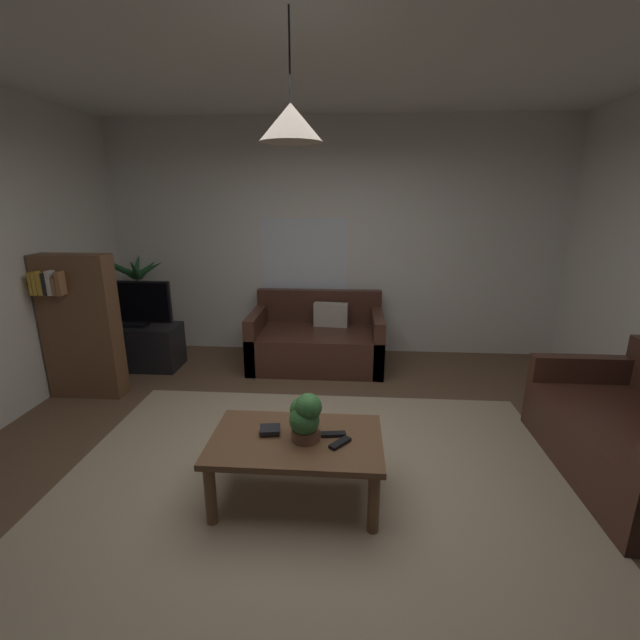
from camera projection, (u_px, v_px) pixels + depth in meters
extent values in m
cube|color=brown|center=(317.00, 472.00, 3.11)|extent=(5.47, 5.17, 0.02)
cube|color=tan|center=(315.00, 488.00, 2.92)|extent=(3.55, 2.84, 0.01)
cube|color=silver|center=(334.00, 240.00, 5.23)|extent=(5.59, 0.06, 2.80)
cube|color=white|center=(316.00, 24.00, 2.34)|extent=(5.47, 5.17, 0.02)
cube|color=white|center=(304.00, 258.00, 5.29)|extent=(1.06, 0.01, 0.97)
cube|color=#47281E|center=(317.00, 348.00, 5.02)|extent=(1.51, 0.89, 0.42)
cube|color=#47281E|center=(319.00, 306.00, 5.28)|extent=(1.51, 0.12, 0.40)
cube|color=#47281E|center=(258.00, 338.00, 5.04)|extent=(0.12, 0.89, 0.64)
cube|color=#47281E|center=(377.00, 340.00, 4.94)|extent=(0.12, 0.89, 0.64)
cube|color=#B7AD9E|center=(331.00, 315.00, 5.11)|extent=(0.41, 0.16, 0.28)
cube|color=#47281E|center=(631.00, 450.00, 3.00)|extent=(0.89, 1.51, 0.42)
cube|color=#47281E|center=(582.00, 392.00, 3.63)|extent=(0.89, 0.12, 0.64)
cube|color=brown|center=(296.00, 441.00, 2.73)|extent=(1.09, 0.67, 0.04)
cylinder|color=brown|center=(210.00, 495.00, 2.57)|extent=(0.07, 0.07, 0.40)
cylinder|color=brown|center=(374.00, 503.00, 2.50)|extent=(0.07, 0.07, 0.40)
cylinder|color=brown|center=(235.00, 444.00, 3.09)|extent=(0.07, 0.07, 0.40)
cylinder|color=brown|center=(370.00, 450.00, 3.02)|extent=(0.07, 0.07, 0.40)
cube|color=beige|center=(269.00, 431.00, 2.79)|extent=(0.13, 0.10, 0.02)
cube|color=black|center=(270.00, 429.00, 2.77)|extent=(0.14, 0.13, 0.02)
cube|color=black|center=(333.00, 434.00, 2.75)|extent=(0.17, 0.07, 0.02)
cube|color=black|center=(340.00, 443.00, 2.65)|extent=(0.14, 0.15, 0.02)
cylinder|color=brown|center=(306.00, 434.00, 2.70)|extent=(0.18, 0.18, 0.08)
sphere|color=#3D7F3D|center=(304.00, 420.00, 2.66)|extent=(0.19, 0.19, 0.19)
sphere|color=#3D7F3D|center=(303.00, 410.00, 2.69)|extent=(0.17, 0.17, 0.17)
sphere|color=#3D7F3D|center=(308.00, 407.00, 2.62)|extent=(0.17, 0.17, 0.17)
cube|color=black|center=(140.00, 346.00, 4.95)|extent=(0.90, 0.44, 0.50)
cube|color=black|center=(134.00, 302.00, 4.79)|extent=(0.83, 0.05, 0.47)
cube|color=black|center=(133.00, 302.00, 4.76)|extent=(0.79, 0.00, 0.43)
cube|color=black|center=(137.00, 324.00, 4.86)|extent=(0.24, 0.16, 0.04)
cylinder|color=#B77051|center=(145.00, 342.00, 5.43)|extent=(0.32, 0.32, 0.30)
cylinder|color=brown|center=(140.00, 303.00, 5.29)|extent=(0.05, 0.05, 0.69)
cone|color=#235B2D|center=(150.00, 269.00, 5.15)|extent=(0.40, 0.13, 0.26)
cone|color=#235B2D|center=(147.00, 268.00, 5.33)|extent=(0.20, 0.37, 0.26)
cone|color=#235B2D|center=(137.00, 265.00, 5.31)|extent=(0.19, 0.36, 0.32)
cone|color=#235B2D|center=(121.00, 270.00, 5.17)|extent=(0.39, 0.16, 0.23)
cone|color=#235B2D|center=(119.00, 267.00, 5.02)|extent=(0.31, 0.41, 0.38)
cone|color=#235B2D|center=(135.00, 269.00, 5.00)|extent=(0.22, 0.41, 0.34)
cube|color=brown|center=(81.00, 327.00, 4.14)|extent=(0.70, 0.22, 1.40)
cube|color=gold|center=(36.00, 283.00, 3.92)|extent=(0.03, 0.16, 0.20)
cube|color=gold|center=(40.00, 282.00, 3.92)|extent=(0.03, 0.16, 0.21)
cube|color=gold|center=(45.00, 283.00, 3.92)|extent=(0.05, 0.16, 0.20)
cube|color=black|center=(49.00, 283.00, 3.91)|extent=(0.03, 0.16, 0.20)
cube|color=beige|center=(54.00, 282.00, 3.91)|extent=(0.04, 0.16, 0.22)
cube|color=#99663F|center=(59.00, 285.00, 3.91)|extent=(0.03, 0.16, 0.16)
cube|color=#99663F|center=(63.00, 283.00, 3.90)|extent=(0.05, 0.16, 0.21)
cylinder|color=black|center=(290.00, 55.00, 2.14)|extent=(0.01, 0.01, 0.43)
cone|color=beige|center=(291.00, 123.00, 2.22)|extent=(0.34, 0.34, 0.19)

